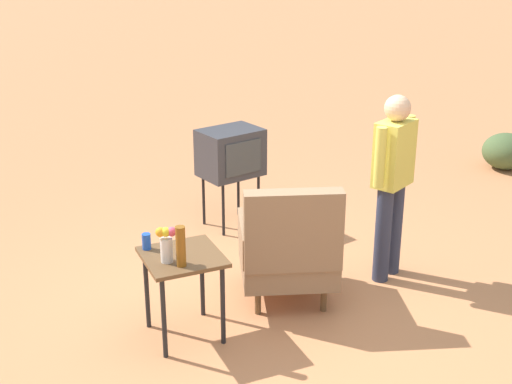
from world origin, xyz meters
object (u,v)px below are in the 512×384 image
(armchair, at_px, (289,247))
(person_standing, at_px, (393,176))
(soda_can_blue, at_px, (146,241))
(bottle_tall_amber, at_px, (181,246))
(side_table, at_px, (183,268))
(flower_vase, at_px, (166,243))
(tv_on_stand, at_px, (231,153))

(armchair, distance_m, person_standing, 1.10)
(soda_can_blue, distance_m, bottle_tall_amber, 0.41)
(side_table, xyz_separation_m, person_standing, (-1.95, -0.20, 0.37))
(side_table, height_order, flower_vase, flower_vase)
(armchair, relative_size, side_table, 1.58)
(bottle_tall_amber, bearing_deg, armchair, -163.68)
(person_standing, bearing_deg, armchair, 4.09)
(tv_on_stand, distance_m, person_standing, 1.83)
(person_standing, height_order, soda_can_blue, person_standing)
(armchair, distance_m, tv_on_stand, 1.73)
(side_table, bearing_deg, bottle_tall_amber, 70.28)
(armchair, distance_m, bottle_tall_amber, 1.09)
(flower_vase, bearing_deg, bottle_tall_amber, 124.47)
(soda_can_blue, bearing_deg, flower_vase, 106.27)
(side_table, distance_m, flower_vase, 0.29)
(soda_can_blue, bearing_deg, person_standing, 179.86)
(soda_can_blue, distance_m, flower_vase, 0.29)
(armchair, relative_size, bottle_tall_amber, 3.53)
(bottle_tall_amber, relative_size, flower_vase, 1.13)
(side_table, relative_size, bottle_tall_amber, 2.24)
(armchair, xyz_separation_m, tv_on_stand, (-0.18, -1.70, 0.28))
(side_table, distance_m, soda_can_blue, 0.34)
(tv_on_stand, distance_m, soda_can_blue, 2.09)
(side_table, distance_m, tv_on_stand, 2.15)
(tv_on_stand, bearing_deg, side_table, 58.54)
(armchair, height_order, tv_on_stand, armchair)
(flower_vase, bearing_deg, tv_on_stand, -123.55)
(armchair, relative_size, soda_can_blue, 8.69)
(flower_vase, bearing_deg, person_standing, -172.92)
(soda_can_blue, bearing_deg, side_table, 135.17)
(tv_on_stand, xyz_separation_m, bottle_tall_amber, (1.17, 1.99, 0.04))
(armchair, height_order, person_standing, person_standing)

